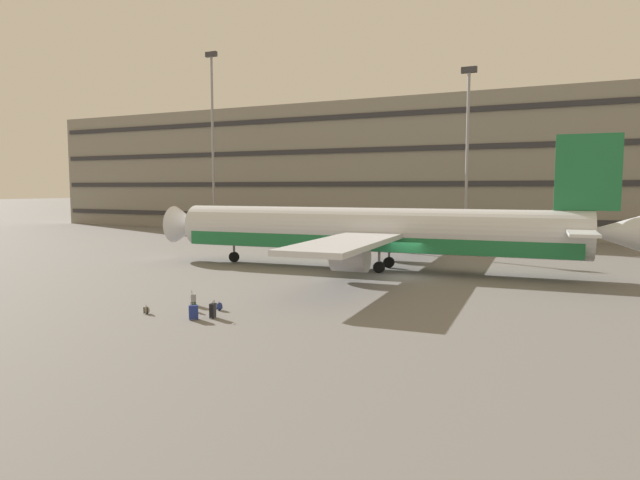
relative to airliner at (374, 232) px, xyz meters
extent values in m
plane|color=slate|center=(3.15, -2.62, -3.07)|extent=(600.00, 600.00, 0.00)
cube|color=gray|center=(3.15, 43.14, 6.54)|extent=(149.57, 20.78, 19.21)
cube|color=#2D2D33|center=(3.15, 32.64, -0.67)|extent=(148.07, 0.24, 0.70)
cube|color=#2D2D33|center=(3.15, 32.64, 4.13)|extent=(148.07, 0.24, 0.70)
cube|color=#2D2D33|center=(3.15, 32.64, 8.94)|extent=(148.07, 0.24, 0.70)
cube|color=#2D2D33|center=(3.15, 32.64, 13.74)|extent=(148.07, 0.24, 0.70)
cylinder|color=silver|center=(-0.41, -0.02, 0.18)|extent=(33.15, 5.49, 3.57)
cube|color=#1E723F|center=(-0.41, -0.02, -0.81)|extent=(31.82, 5.34, 1.14)
cone|color=silver|center=(-17.86, -1.05, 0.18)|extent=(3.05, 3.55, 3.39)
cone|color=silver|center=(17.30, 1.01, 0.44)|extent=(4.44, 3.10, 2.85)
cube|color=#1E723F|center=(15.45, 0.90, 4.63)|extent=(4.29, 0.61, 5.35)
cube|color=silver|center=(15.25, -2.50, 0.62)|extent=(2.11, 5.44, 0.20)
cube|color=silver|center=(14.86, 4.26, 0.62)|extent=(2.11, 5.44, 0.20)
cube|color=silver|center=(1.09, -8.66, -0.09)|extent=(5.20, 14.09, 0.36)
cube|color=silver|center=(0.07, 8.73, -0.09)|extent=(5.20, 14.09, 0.36)
cylinder|color=#9E9EA3|center=(0.45, -6.20, -1.37)|extent=(2.66, 2.11, 1.96)
cylinder|color=#9E9EA3|center=(-0.28, 6.21, -1.37)|extent=(2.66, 2.11, 1.96)
cylinder|color=black|center=(-12.93, -0.76, -2.62)|extent=(0.92, 0.40, 0.90)
cylinder|color=slate|center=(-12.93, -0.76, -1.89)|extent=(0.20, 0.20, 1.46)
cylinder|color=black|center=(0.99, -1.46, -2.62)|extent=(0.92, 0.40, 0.90)
cylinder|color=slate|center=(0.99, -1.46, -1.89)|extent=(0.20, 0.20, 1.46)
cylinder|color=black|center=(0.81, 1.57, -2.62)|extent=(0.92, 0.40, 0.90)
cylinder|color=slate|center=(0.81, 1.57, -1.89)|extent=(0.20, 0.20, 1.46)
cylinder|color=gray|center=(-33.41, 24.86, 9.55)|extent=(0.36, 0.36, 25.25)
cube|color=#333338|center=(-33.41, 24.86, 22.53)|extent=(1.80, 0.50, 0.70)
cylinder|color=gray|center=(2.79, 24.86, 6.90)|extent=(0.36, 0.36, 19.94)
cube|color=#333338|center=(2.79, 24.86, 17.22)|extent=(1.80, 0.50, 0.70)
cube|color=navy|center=(-2.44, -20.19, -2.68)|extent=(0.52, 0.50, 0.68)
cylinder|color=#333338|center=(-2.40, -20.05, -2.27)|extent=(0.02, 0.02, 0.14)
cylinder|color=#333338|center=(-2.59, -20.21, -2.27)|extent=(0.02, 0.02, 0.14)
cube|color=black|center=(-2.50, -20.13, -2.21)|extent=(0.21, 0.19, 0.02)
cylinder|color=black|center=(-2.24, -20.15, -3.04)|extent=(0.05, 0.05, 0.05)
cylinder|color=black|center=(-2.51, -20.39, -3.04)|extent=(0.05, 0.05, 0.05)
cylinder|color=black|center=(-2.38, -19.99, -3.04)|extent=(0.05, 0.05, 0.05)
cylinder|color=black|center=(-2.65, -20.23, -3.04)|extent=(0.05, 0.05, 0.05)
cube|color=gray|center=(-4.52, -17.49, -2.70)|extent=(0.46, 0.48, 0.63)
cylinder|color=#333338|center=(-4.65, -17.46, -2.31)|extent=(0.02, 0.02, 0.16)
cylinder|color=#333338|center=(-4.52, -17.63, -2.31)|extent=(0.02, 0.02, 0.16)
cube|color=black|center=(-4.58, -17.54, -2.22)|extent=(0.15, 0.19, 0.02)
cylinder|color=black|center=(-4.52, -17.30, -3.04)|extent=(0.05, 0.05, 0.05)
cylinder|color=black|center=(-4.33, -17.55, -3.04)|extent=(0.05, 0.05, 0.05)
cylinder|color=black|center=(-4.70, -17.43, -3.04)|extent=(0.05, 0.05, 0.05)
cylinder|color=black|center=(-4.51, -17.69, -3.04)|extent=(0.05, 0.05, 0.05)
cube|color=black|center=(-1.78, -19.48, -2.67)|extent=(0.32, 0.44, 0.70)
cylinder|color=#333338|center=(-1.69, -19.57, -2.25)|extent=(0.02, 0.02, 0.13)
cylinder|color=#333338|center=(-1.74, -19.36, -2.25)|extent=(0.02, 0.02, 0.13)
cube|color=black|center=(-1.71, -19.46, -2.19)|extent=(0.08, 0.22, 0.02)
cylinder|color=black|center=(-1.83, -19.66, -3.04)|extent=(0.05, 0.03, 0.05)
cylinder|color=black|center=(-1.91, -19.35, -3.04)|extent=(0.05, 0.03, 0.05)
cylinder|color=black|center=(-1.65, -19.61, -3.04)|extent=(0.05, 0.03, 0.05)
cylinder|color=black|center=(-1.73, -19.30, -3.04)|extent=(0.05, 0.03, 0.05)
ellipsoid|color=navy|center=(-2.52, -17.84, -2.85)|extent=(0.33, 0.42, 0.43)
ellipsoid|color=navy|center=(-2.41, -17.88, -2.92)|extent=(0.18, 0.27, 0.19)
torus|color=black|center=(-2.55, -17.83, -2.63)|extent=(0.04, 0.08, 0.08)
cube|color=black|center=(-2.59, -17.72, -2.85)|extent=(0.03, 0.04, 0.37)
cube|color=black|center=(-2.65, -17.91, -2.85)|extent=(0.03, 0.04, 0.37)
ellipsoid|color=#264C26|center=(-3.47, -18.75, -2.81)|extent=(0.32, 0.21, 0.51)
ellipsoid|color=#264C26|center=(-3.46, -18.66, -2.89)|extent=(0.22, 0.10, 0.23)
torus|color=black|center=(-3.47, -18.77, -2.55)|extent=(0.08, 0.02, 0.08)
cube|color=black|center=(-3.56, -18.82, -2.81)|extent=(0.04, 0.03, 0.43)
cube|color=black|center=(-3.39, -18.84, -2.81)|extent=(0.04, 0.03, 0.43)
ellipsoid|color=gray|center=(-5.51, -20.17, -2.87)|extent=(0.39, 0.27, 0.40)
ellipsoid|color=gray|center=(-5.53, -20.08, -2.93)|extent=(0.26, 0.14, 0.18)
torus|color=black|center=(-5.50, -20.20, -2.66)|extent=(0.08, 0.03, 0.08)
cube|color=black|center=(-5.59, -20.28, -2.87)|extent=(0.04, 0.03, 0.34)
cube|color=black|center=(-5.40, -20.25, -2.87)|extent=(0.04, 0.03, 0.34)
camera|label=1|loc=(14.97, -42.56, 3.54)|focal=31.33mm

